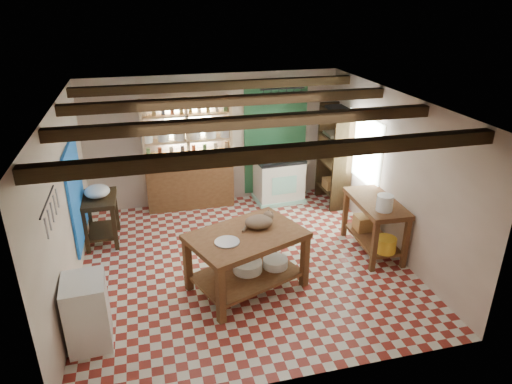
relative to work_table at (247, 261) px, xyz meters
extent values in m
cube|color=maroon|center=(0.09, 0.66, -0.45)|extent=(5.00, 5.00, 0.02)
cube|color=#4B4B50|center=(0.09, 0.66, 2.16)|extent=(5.00, 5.00, 0.02)
cube|color=beige|center=(0.09, 3.16, 0.86)|extent=(5.00, 0.04, 2.60)
cube|color=beige|center=(0.09, -1.84, 0.86)|extent=(5.00, 0.04, 2.60)
cube|color=beige|center=(-2.41, 0.66, 0.86)|extent=(0.04, 5.00, 2.60)
cube|color=beige|center=(2.59, 0.66, 0.86)|extent=(0.04, 5.00, 2.60)
cube|color=#362412|center=(0.09, 0.66, 2.04)|extent=(5.00, 3.80, 0.15)
cube|color=blue|center=(-2.38, 1.56, 0.66)|extent=(0.04, 1.40, 1.60)
cube|color=#215430|center=(1.34, 3.13, 0.81)|extent=(1.30, 0.04, 2.30)
cube|color=silver|center=(-0.41, 3.14, 1.26)|extent=(0.90, 0.02, 0.80)
cube|color=silver|center=(2.57, 1.66, 0.96)|extent=(0.02, 1.30, 1.20)
cube|color=black|center=(-2.35, -0.54, 1.34)|extent=(0.06, 0.90, 0.28)
cube|color=black|center=(1.34, 2.71, 1.74)|extent=(0.86, 0.12, 0.36)
cube|color=tan|center=(-0.46, 2.97, 0.66)|extent=(1.70, 0.34, 2.20)
cube|color=#362412|center=(2.37, 2.46, 0.56)|extent=(0.40, 0.86, 2.00)
cube|color=brown|center=(0.00, 0.00, 0.00)|extent=(1.84, 1.54, 0.89)
cube|color=silver|center=(1.34, 2.81, 0.02)|extent=(0.98, 0.69, 0.92)
cube|color=#362412|center=(-2.11, 1.94, -0.02)|extent=(0.57, 0.83, 0.84)
cube|color=white|center=(-2.13, -0.65, 0.00)|extent=(0.53, 0.62, 0.89)
cube|color=brown|center=(2.27, 0.50, 0.02)|extent=(0.69, 1.31, 0.92)
ellipsoid|color=#896A4F|center=(0.21, 0.14, 0.54)|extent=(0.51, 0.48, 0.18)
cylinder|color=#AEADB5|center=(-0.31, -0.17, 0.45)|extent=(0.44, 0.44, 0.02)
cylinder|color=white|center=(0.03, 0.06, -0.13)|extent=(0.56, 0.56, 0.15)
cylinder|color=white|center=(0.46, 0.07, -0.14)|extent=(0.48, 0.48, 0.13)
cylinder|color=#AEADB5|center=(1.09, 2.80, 0.60)|extent=(0.22, 0.22, 0.23)
cylinder|color=black|center=(1.44, 2.82, 0.59)|extent=(0.18, 0.18, 0.21)
ellipsoid|color=white|center=(-2.11, 1.94, 0.50)|extent=(0.42, 0.42, 0.21)
cylinder|color=white|center=(2.21, 0.15, 0.60)|extent=(0.26, 0.26, 0.25)
cube|color=#AD7C46|center=(2.28, 0.80, -0.07)|extent=(0.37, 0.30, 0.25)
cylinder|color=yellow|center=(2.25, 0.05, -0.08)|extent=(0.34, 0.34, 0.24)
camera|label=1|loc=(-1.25, -5.47, 3.54)|focal=32.00mm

